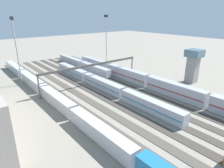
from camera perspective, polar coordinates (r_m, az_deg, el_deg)
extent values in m
plane|color=gray|center=(72.90, -0.26, -2.63)|extent=(400.00, 400.00, 0.00)
cube|color=#3D3833|center=(86.03, 10.17, 0.65)|extent=(140.00, 2.80, 0.12)
cube|color=#3D3833|center=(82.48, 7.88, -0.07)|extent=(140.00, 2.80, 0.12)
cube|color=#3D3833|center=(79.09, 5.39, -0.84)|extent=(140.00, 2.80, 0.12)
cube|color=#3D3833|center=(75.89, 2.68, -1.68)|extent=(140.00, 2.80, 0.12)
cube|color=#3D3833|center=(72.88, -0.26, -2.59)|extent=(140.00, 2.80, 0.12)
cube|color=#3D3833|center=(70.10, -3.45, -3.56)|extent=(140.00, 2.80, 0.12)
cube|color=#4C443D|center=(67.58, -6.90, -4.60)|extent=(140.00, 2.80, 0.12)
cube|color=#4C443D|center=(65.34, -10.61, -5.69)|extent=(140.00, 2.80, 0.12)
cube|color=#3D3833|center=(63.42, -14.59, -6.84)|extent=(140.00, 2.80, 0.12)
cube|color=#B7BABF|center=(46.60, -3.57, -13.82)|extent=(23.00, 3.00, 3.80)
cube|color=#B7BABF|center=(65.56, -16.04, -4.18)|extent=(23.00, 3.00, 3.80)
cube|color=#B7BABF|center=(87.16, -22.48, 1.03)|extent=(23.00, 3.00, 3.80)
cube|color=#B7BABF|center=(109.85, -26.32, 4.13)|extent=(23.00, 3.00, 3.80)
cube|color=#A8AAB2|center=(72.05, 17.66, -1.64)|extent=(23.00, 3.00, 5.00)
cube|color=maroon|center=(72.17, 17.63, -1.90)|extent=(22.40, 3.06, 0.36)
cube|color=#A8AAB2|center=(86.67, 4.37, 2.83)|extent=(23.00, 3.00, 5.00)
cube|color=maroon|center=(86.79, 4.36, 2.58)|extent=(22.40, 3.06, 0.36)
cube|color=#A8AAB2|center=(104.90, -4.76, 5.81)|extent=(23.00, 3.00, 5.00)
cube|color=maroon|center=(105.05, -4.75, 5.49)|extent=(22.40, 3.06, 0.36)
cube|color=#A8AAB2|center=(59.78, 11.28, -6.16)|extent=(23.00, 3.00, 3.80)
cube|color=#1E6B9E|center=(59.83, 11.27, -6.27)|extent=(22.40, 3.06, 0.36)
cube|color=#A8AAB2|center=(76.05, -2.74, -0.05)|extent=(23.00, 3.00, 3.80)
cube|color=#1E6B9E|center=(76.07, -2.74, -0.08)|extent=(22.40, 3.06, 0.36)
cube|color=#A8AAB2|center=(95.74, -11.40, 3.76)|extent=(23.00, 3.00, 3.80)
cube|color=#1E6B9E|center=(95.79, -11.39, 3.66)|extent=(22.40, 3.06, 0.36)
cube|color=#A8AAB2|center=(97.37, -5.11, 4.34)|extent=(23.00, 3.00, 3.80)
cube|color=#A8AAB2|center=(117.66, -11.80, 6.70)|extent=(23.00, 3.00, 3.80)
cylinder|color=#9EA0A5|center=(109.16, -1.66, 11.95)|extent=(0.44, 0.44, 25.92)
cube|color=#262628|center=(108.16, -1.74, 19.08)|extent=(2.80, 0.70, 1.20)
cylinder|color=#9EA0A5|center=(86.19, -25.72, 7.80)|extent=(0.44, 0.44, 25.53)
cube|color=#262628|center=(84.89, -27.10, 16.61)|extent=(2.80, 0.70, 1.20)
cylinder|color=#4C4742|center=(94.00, 5.78, 5.01)|extent=(0.50, 0.50, 8.00)
cylinder|color=#4C4742|center=(71.42, -20.39, -0.97)|extent=(0.50, 0.50, 8.00)
cube|color=#4C4742|center=(79.31, -5.62, 5.53)|extent=(0.70, 45.00, 0.80)
cube|color=gray|center=(89.52, 22.20, 3.86)|extent=(4.00, 4.00, 10.96)
cube|color=slate|center=(88.04, 22.79, 8.22)|extent=(6.00, 6.00, 3.00)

